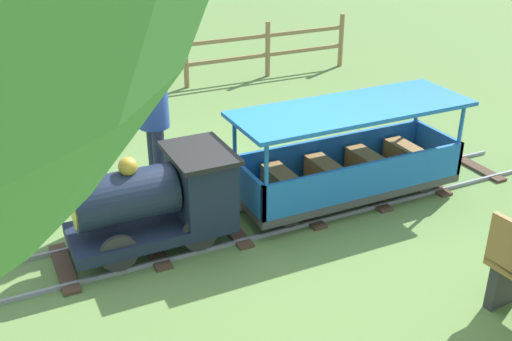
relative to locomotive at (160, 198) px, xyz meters
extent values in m
plane|color=#608442|center=(0.00, -1.08, -0.48)|extent=(60.00, 60.00, 0.00)
cube|color=gray|center=(-0.26, -1.03, -0.46)|extent=(0.03, 6.05, 0.04)
cube|color=gray|center=(0.26, -1.03, -0.46)|extent=(0.03, 6.05, 0.04)
cube|color=#4C3828|center=(0.00, -3.67, -0.47)|extent=(0.77, 0.14, 0.03)
cube|color=#4C3828|center=(0.00, -2.92, -0.47)|extent=(0.77, 0.14, 0.03)
cube|color=#4C3828|center=(0.00, -2.16, -0.47)|extent=(0.77, 0.14, 0.03)
cube|color=#4C3828|center=(0.00, -1.41, -0.47)|extent=(0.77, 0.14, 0.03)
cube|color=#4C3828|center=(0.00, -0.65, -0.47)|extent=(0.77, 0.14, 0.03)
cube|color=#4C3828|center=(0.00, 0.11, -0.47)|extent=(0.77, 0.14, 0.03)
cube|color=#4C3828|center=(0.00, 0.86, -0.47)|extent=(0.77, 0.14, 0.03)
cube|color=#192338|center=(0.00, 0.10, -0.27)|extent=(0.65, 1.40, 0.10)
cylinder|color=#192338|center=(0.00, 0.30, 0.08)|extent=(0.44, 0.85, 0.44)
cylinder|color=#B7932D|center=(0.00, 0.72, 0.08)|extent=(0.37, 0.02, 0.37)
cylinder|color=#192338|center=(0.00, 0.60, 0.45)|extent=(0.12, 0.12, 0.31)
sphere|color=#B7932D|center=(0.00, 0.25, 0.35)|extent=(0.16, 0.16, 0.16)
cube|color=#192338|center=(0.00, -0.38, 0.05)|extent=(0.65, 0.45, 0.55)
cube|color=black|center=(0.00, -0.38, 0.35)|extent=(0.73, 0.53, 0.04)
sphere|color=#F2EAB2|center=(0.00, 0.75, 0.34)|extent=(0.10, 0.10, 0.10)
cylinder|color=#2D2D2D|center=(-0.26, 0.45, -0.28)|extent=(0.05, 0.32, 0.32)
cylinder|color=#2D2D2D|center=(0.26, 0.45, -0.28)|extent=(0.05, 0.32, 0.32)
cylinder|color=#2D2D2D|center=(-0.26, -0.25, -0.28)|extent=(0.05, 0.32, 0.32)
cylinder|color=#2D2D2D|center=(0.26, -0.25, -0.28)|extent=(0.05, 0.32, 0.32)
cube|color=#3F3F3F|center=(0.00, -1.93, -0.30)|extent=(0.73, 2.25, 0.08)
cube|color=blue|center=(-0.34, -1.93, -0.09)|extent=(0.04, 2.25, 0.35)
cube|color=blue|center=(0.34, -1.93, -0.09)|extent=(0.04, 2.25, 0.35)
cube|color=blue|center=(0.00, -0.82, -0.09)|extent=(0.73, 0.04, 0.35)
cube|color=blue|center=(0.00, -3.03, -0.09)|extent=(0.73, 0.04, 0.35)
cylinder|color=blue|center=(-0.33, -0.85, 0.11)|extent=(0.04, 0.04, 0.75)
cylinder|color=blue|center=(0.33, -0.85, 0.11)|extent=(0.04, 0.04, 0.75)
cylinder|color=blue|center=(-0.33, -3.00, 0.11)|extent=(0.04, 0.04, 0.75)
cylinder|color=blue|center=(0.33, -3.00, 0.11)|extent=(0.04, 0.04, 0.75)
cube|color=blue|center=(0.00, -1.93, 0.51)|extent=(0.83, 2.35, 0.04)
cube|color=olive|center=(0.00, -2.66, -0.14)|extent=(0.57, 0.20, 0.24)
cube|color=olive|center=(0.00, -2.17, -0.14)|extent=(0.57, 0.20, 0.24)
cube|color=olive|center=(0.00, -1.68, -0.14)|extent=(0.57, 0.20, 0.24)
cube|color=olive|center=(0.00, -1.20, -0.14)|extent=(0.57, 0.20, 0.24)
cylinder|color=#262626|center=(-0.26, -1.14, -0.32)|extent=(0.04, 0.24, 0.24)
cylinder|color=#262626|center=(0.26, -1.14, -0.32)|extent=(0.04, 0.24, 0.24)
cylinder|color=#262626|center=(-0.26, -2.71, -0.32)|extent=(0.04, 0.24, 0.24)
cylinder|color=#262626|center=(0.26, -2.71, -0.32)|extent=(0.04, 0.24, 0.24)
cylinder|color=#282D47|center=(0.74, -0.23, -0.08)|extent=(0.12, 0.12, 0.80)
cylinder|color=#282D47|center=(0.92, -0.23, -0.08)|extent=(0.12, 0.12, 0.80)
cylinder|color=#2D4C99|center=(0.83, -0.23, 0.59)|extent=(0.30, 0.30, 0.55)
sphere|color=#936B4C|center=(0.83, -0.23, 0.98)|extent=(0.22, 0.22, 0.22)
cylinder|color=black|center=(0.83, -0.23, 1.11)|extent=(0.20, 0.20, 0.06)
cube|color=#333333|center=(-1.91, -2.10, -0.27)|extent=(0.11, 0.33, 0.42)
cylinder|color=#93754C|center=(4.20, -4.55, -0.03)|extent=(0.08, 0.08, 0.90)
cylinder|color=#93754C|center=(4.20, -3.14, -0.03)|extent=(0.08, 0.08, 0.90)
cylinder|color=#93754C|center=(4.20, -1.73, -0.03)|extent=(0.08, 0.08, 0.90)
cylinder|color=#93754C|center=(4.20, -0.32, -0.03)|extent=(0.08, 0.08, 0.90)
cube|color=#93754C|center=(4.20, -1.03, 0.19)|extent=(0.04, 7.05, 0.06)
cube|color=#93754C|center=(4.20, -1.03, -0.12)|extent=(0.04, 7.05, 0.06)
camera|label=1|loc=(-4.48, 1.23, 2.46)|focal=42.49mm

